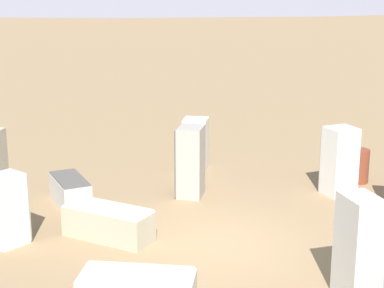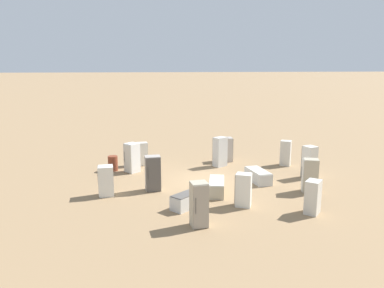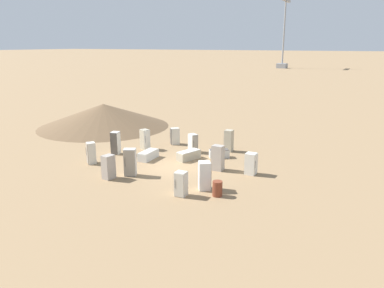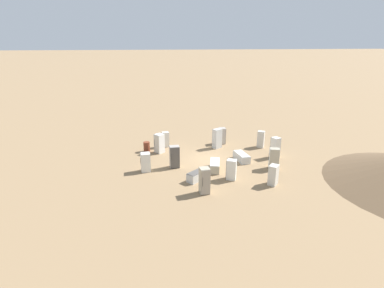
# 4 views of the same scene
# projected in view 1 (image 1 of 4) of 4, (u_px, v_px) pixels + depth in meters

# --- Properties ---
(ground_plane) EXTENTS (1000.00, 1000.00, 0.00)m
(ground_plane) POSITION_uv_depth(u_px,v_px,m) (209.00, 246.00, 13.36)
(ground_plane) COLOR #937551
(discarded_fridge_1) EXTENTS (0.87, 0.96, 1.88)m
(discarded_fridge_1) POSITION_uv_depth(u_px,v_px,m) (359.00, 248.00, 10.98)
(discarded_fridge_1) COLOR silver
(discarded_fridge_1) RESTS_ON ground_plane
(discarded_fridge_3) EXTENTS (1.43, 1.64, 0.68)m
(discarded_fridge_3) POSITION_uv_depth(u_px,v_px,m) (70.00, 191.00, 15.72)
(discarded_fridge_3) COLOR silver
(discarded_fridge_3) RESTS_ON ground_plane
(discarded_fridge_4) EXTENTS (0.67, 0.80, 1.80)m
(discarded_fridge_4) POSITION_uv_depth(u_px,v_px,m) (190.00, 162.00, 16.19)
(discarded_fridge_4) COLOR #A89E93
(discarded_fridge_4) RESTS_ON ground_plane
(discarded_fridge_5) EXTENTS (0.98, 0.99, 1.76)m
(discarded_fridge_5) POSITION_uv_depth(u_px,v_px,m) (339.00, 161.00, 16.29)
(discarded_fridge_5) COLOR white
(discarded_fridge_5) RESTS_ON ground_plane
(discarded_fridge_6) EXTENTS (0.84, 0.89, 1.53)m
(discarded_fridge_6) POSITION_uv_depth(u_px,v_px,m) (8.00, 210.00, 13.26)
(discarded_fridge_6) COLOR silver
(discarded_fridge_6) RESTS_ON ground_plane
(discarded_fridge_10) EXTENTS (2.08, 1.33, 0.70)m
(discarded_fridge_10) POSITION_uv_depth(u_px,v_px,m) (108.00, 223.00, 13.66)
(discarded_fridge_10) COLOR #B2A88E
(discarded_fridge_10) RESTS_ON ground_plane
(discarded_fridge_11) EXTENTS (0.68, 0.75, 1.49)m
(discarded_fridge_11) POSITION_uv_depth(u_px,v_px,m) (196.00, 144.00, 18.50)
(discarded_fridge_11) COLOR silver
(discarded_fridge_11) RESTS_ON ground_plane
(rusty_barrel) EXTENTS (0.58, 0.58, 0.91)m
(rusty_barrel) POSITION_uv_depth(u_px,v_px,m) (358.00, 166.00, 17.37)
(rusty_barrel) COLOR brown
(rusty_barrel) RESTS_ON ground_plane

